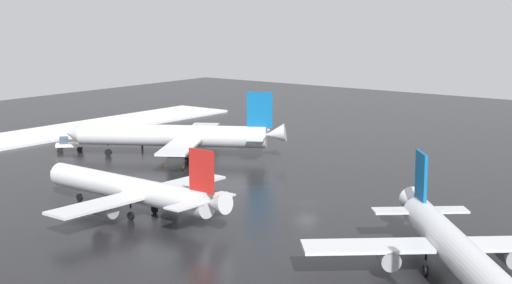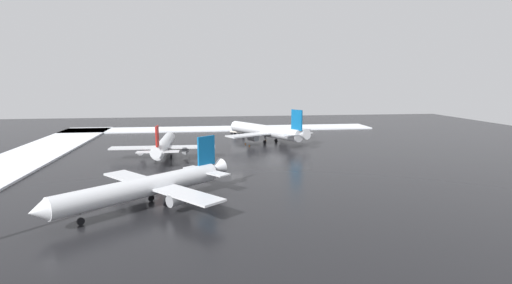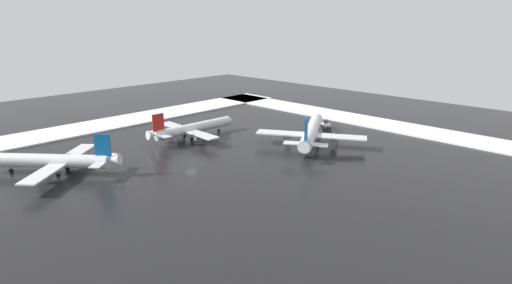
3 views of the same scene
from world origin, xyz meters
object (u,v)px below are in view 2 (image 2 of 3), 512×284
object	(u,v)px
pushback_tug	(236,131)
traffic_cone_mid_line	(245,144)
airplane_foreground_jet	(164,145)
traffic_cone_near_nose	(249,145)
airplane_parked_starboard	(266,131)
ground_crew_beside_wing	(266,135)
airplane_far_rear	(147,187)
ground_crew_mid_apron	(276,136)

from	to	relation	value
pushback_tug	traffic_cone_mid_line	xyz separation A→B (m)	(21.00, 0.77, -1.01)
airplane_foreground_jet	traffic_cone_near_nose	distance (m)	26.23
airplane_parked_starboard	ground_crew_beside_wing	size ratio (longest dim) A/B	19.09
airplane_foreground_jet	airplane_far_rear	bearing A→B (deg)	-176.89
ground_crew_mid_apron	traffic_cone_mid_line	world-z (taller)	ground_crew_mid_apron
pushback_tug	traffic_cone_near_nose	world-z (taller)	pushback_tug
pushback_tug	traffic_cone_mid_line	distance (m)	21.04
airplane_far_rear	traffic_cone_near_nose	distance (m)	56.63
airplane_far_rear	ground_crew_beside_wing	size ratio (longest dim) A/B	15.42
airplane_far_rear	traffic_cone_near_nose	size ratio (longest dim) A/B	47.95
traffic_cone_mid_line	airplane_foreground_jet	bearing A→B (deg)	-53.62
airplane_parked_starboard	traffic_cone_mid_line	distance (m)	7.98
airplane_far_rear	pushback_tug	bearing A→B (deg)	-145.07
pushback_tug	traffic_cone_near_nose	bearing A→B (deg)	135.42
traffic_cone_mid_line	ground_crew_beside_wing	bearing A→B (deg)	147.14
airplane_foreground_jet	traffic_cone_mid_line	xyz separation A→B (m)	(-16.21, 22.00, -2.71)
airplane_parked_starboard	airplane_far_rear	size ratio (longest dim) A/B	1.24
airplane_foreground_jet	pushback_tug	world-z (taller)	airplane_foreground_jet
airplane_parked_starboard	airplane_far_rear	distance (m)	64.88
pushback_tug	ground_crew_mid_apron	bearing A→B (deg)	177.36
airplane_parked_starboard	traffic_cone_near_nose	distance (m)	9.35
airplane_parked_starboard	ground_crew_mid_apron	bearing A→B (deg)	-65.49
ground_crew_beside_wing	ground_crew_mid_apron	xyz separation A→B (m)	(3.19, 2.93, 0.00)
airplane_far_rear	pushback_tug	distance (m)	79.31
airplane_parked_starboard	ground_crew_mid_apron	world-z (taller)	airplane_parked_starboard
airplane_far_rear	pushback_tug	world-z (taller)	airplane_far_rear
airplane_parked_starboard	airplane_foreground_jet	size ratio (longest dim) A/B	1.07
airplane_far_rear	traffic_cone_near_nose	world-z (taller)	airplane_far_rear
pushback_tug	ground_crew_beside_wing	bearing A→B (deg)	178.41
ground_crew_mid_apron	traffic_cone_near_nose	world-z (taller)	ground_crew_mid_apron
pushback_tug	traffic_cone_near_nose	xyz separation A→B (m)	(24.45, 1.52, -1.01)
traffic_cone_near_nose	pushback_tug	bearing A→B (deg)	-176.44
ground_crew_beside_wing	traffic_cone_near_nose	bearing A→B (deg)	-126.15
airplane_foreground_jet	ground_crew_beside_wing	bearing A→B (deg)	-44.64
airplane_far_rear	traffic_cone_mid_line	bearing A→B (deg)	-150.95
airplane_far_rear	traffic_cone_mid_line	size ratio (longest dim) A/B	47.95
airplane_parked_starboard	airplane_foreground_jet	distance (m)	34.50
airplane_far_rear	traffic_cone_near_nose	xyz separation A→B (m)	(-52.20, 21.76, -2.88)
traffic_cone_near_nose	traffic_cone_mid_line	distance (m)	3.54
airplane_foreground_jet	ground_crew_mid_apron	xyz separation A→B (m)	(-25.59, 33.06, -2.01)
airplane_far_rear	traffic_cone_mid_line	world-z (taller)	airplane_far_rear
airplane_far_rear	pushback_tug	size ratio (longest dim) A/B	5.39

